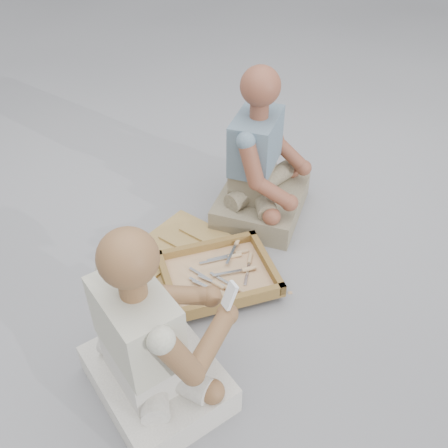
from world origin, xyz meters
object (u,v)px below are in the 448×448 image
craftsman (151,345)px  tool_tray (219,275)px  carved_panel (173,253)px  companion (261,170)px

craftsman → tool_tray: bearing=122.3°
carved_panel → tool_tray: bearing=-70.9°
companion → craftsman: bearing=-3.0°
carved_panel → craftsman: (-0.41, -0.68, 0.27)m
tool_tray → craftsman: craftsman is taller
carved_panel → companion: (0.60, 0.08, 0.27)m
tool_tray → companion: (0.49, 0.38, 0.23)m
tool_tray → companion: 0.66m
carved_panel → companion: size_ratio=0.66×
companion → tool_tray: bearing=-2.6°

